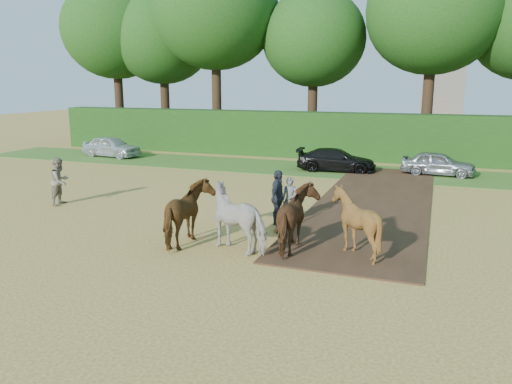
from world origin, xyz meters
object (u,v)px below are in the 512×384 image
Objects in this scene: plough_team at (271,218)px; church at (449,8)px; spectator_far at (278,197)px; parked_cars at (448,164)px; spectator_near at (60,181)px.

plough_team is 0.24× the size of church.
parked_cars is at bearing -26.87° from spectator_far.
parked_cars is at bearing -55.85° from spectator_near.
spectator_near is 56.16m from church.
spectator_far is at bearing -95.80° from church.
church is at bearing -19.85° from spectator_near.
church is at bearing 90.56° from parked_cars.
spectator_far is 13.01m from parked_cars.
spectator_far reaches higher than spectator_near.
spectator_near is 19.13m from parked_cars.
church reaches higher than spectator_near.
church reaches higher than plough_team.
plough_team is at bearing -94.89° from church.
parked_cars is at bearing -89.44° from church.
spectator_far is 0.07× the size of church.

